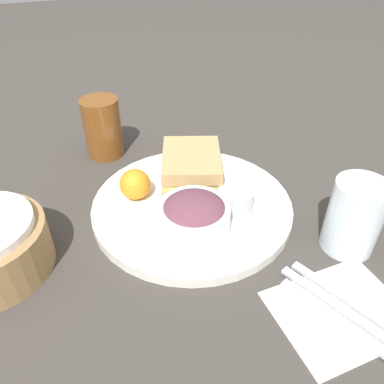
{
  "coord_description": "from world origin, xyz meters",
  "views": [
    {
      "loc": [
        -0.45,
        0.18,
        0.4
      ],
      "look_at": [
        0.0,
        0.0,
        0.04
      ],
      "focal_mm": 35.0,
      "sensor_mm": 36.0,
      "label": 1
    }
  ],
  "objects_px": {
    "fork": "(349,301)",
    "water_glass": "(354,217)",
    "spoon": "(334,318)",
    "drink_glass": "(103,128)",
    "knife": "(341,309)",
    "sandwich": "(191,168)",
    "salad_bowl": "(194,215)",
    "dressing_cup": "(236,199)",
    "plate": "(192,206)"
  },
  "relations": [
    {
      "from": "drink_glass",
      "to": "plate",
      "type": "bearing_deg",
      "value": -158.06
    },
    {
      "from": "sandwich",
      "to": "spoon",
      "type": "bearing_deg",
      "value": -169.72
    },
    {
      "from": "fork",
      "to": "water_glass",
      "type": "distance_m",
      "value": 0.12
    },
    {
      "from": "drink_glass",
      "to": "fork",
      "type": "distance_m",
      "value": 0.53
    },
    {
      "from": "sandwich",
      "to": "knife",
      "type": "distance_m",
      "value": 0.32
    },
    {
      "from": "drink_glass",
      "to": "dressing_cup",
      "type": "bearing_deg",
      "value": -150.69
    },
    {
      "from": "drink_glass",
      "to": "spoon",
      "type": "xyz_separation_m",
      "value": [
        -0.5,
        -0.18,
        -0.05
      ]
    },
    {
      "from": "water_glass",
      "to": "fork",
      "type": "bearing_deg",
      "value": 141.42
    },
    {
      "from": "fork",
      "to": "water_glass",
      "type": "relative_size",
      "value": 1.49
    },
    {
      "from": "dressing_cup",
      "to": "water_glass",
      "type": "distance_m",
      "value": 0.18
    },
    {
      "from": "sandwich",
      "to": "water_glass",
      "type": "distance_m",
      "value": 0.27
    },
    {
      "from": "spoon",
      "to": "water_glass",
      "type": "height_order",
      "value": "water_glass"
    },
    {
      "from": "sandwich",
      "to": "drink_glass",
      "type": "relative_size",
      "value": 1.3
    },
    {
      "from": "sandwich",
      "to": "drink_glass",
      "type": "height_order",
      "value": "drink_glass"
    },
    {
      "from": "sandwich",
      "to": "salad_bowl",
      "type": "height_order",
      "value": "salad_bowl"
    },
    {
      "from": "drink_glass",
      "to": "knife",
      "type": "distance_m",
      "value": 0.53
    },
    {
      "from": "plate",
      "to": "dressing_cup",
      "type": "relative_size",
      "value": 5.66
    },
    {
      "from": "salad_bowl",
      "to": "spoon",
      "type": "distance_m",
      "value": 0.23
    },
    {
      "from": "knife",
      "to": "sandwich",
      "type": "bearing_deg",
      "value": 172.77
    },
    {
      "from": "knife",
      "to": "water_glass",
      "type": "xyz_separation_m",
      "value": [
        0.09,
        -0.09,
        0.05
      ]
    },
    {
      "from": "fork",
      "to": "spoon",
      "type": "relative_size",
      "value": 1.11
    },
    {
      "from": "sandwich",
      "to": "drink_glass",
      "type": "xyz_separation_m",
      "value": [
        0.18,
        0.12,
        0.01
      ]
    },
    {
      "from": "dressing_cup",
      "to": "fork",
      "type": "relative_size",
      "value": 0.35
    },
    {
      "from": "plate",
      "to": "drink_glass",
      "type": "xyz_separation_m",
      "value": [
        0.24,
        0.1,
        0.05
      ]
    },
    {
      "from": "spoon",
      "to": "salad_bowl",
      "type": "bearing_deg",
      "value": -173.45
    },
    {
      "from": "knife",
      "to": "dressing_cup",
      "type": "bearing_deg",
      "value": 169.07
    },
    {
      "from": "dressing_cup",
      "to": "salad_bowl",
      "type": "bearing_deg",
      "value": 106.66
    },
    {
      "from": "knife",
      "to": "spoon",
      "type": "relative_size",
      "value": 1.17
    },
    {
      "from": "spoon",
      "to": "fork",
      "type": "bearing_deg",
      "value": 90.0
    },
    {
      "from": "plate",
      "to": "drink_glass",
      "type": "bearing_deg",
      "value": 21.94
    },
    {
      "from": "dressing_cup",
      "to": "drink_glass",
      "type": "height_order",
      "value": "drink_glass"
    },
    {
      "from": "plate",
      "to": "spoon",
      "type": "relative_size",
      "value": 2.2
    },
    {
      "from": "knife",
      "to": "water_glass",
      "type": "distance_m",
      "value": 0.14
    },
    {
      "from": "salad_bowl",
      "to": "plate",
      "type": "bearing_deg",
      "value": -19.47
    },
    {
      "from": "salad_bowl",
      "to": "spoon",
      "type": "height_order",
      "value": "salad_bowl"
    },
    {
      "from": "drink_glass",
      "to": "water_glass",
      "type": "xyz_separation_m",
      "value": [
        -0.4,
        -0.28,
        -0.0
      ]
    },
    {
      "from": "spoon",
      "to": "sandwich",
      "type": "bearing_deg",
      "value": 169.62
    },
    {
      "from": "salad_bowl",
      "to": "knife",
      "type": "relative_size",
      "value": 0.61
    },
    {
      "from": "plate",
      "to": "spoon",
      "type": "xyz_separation_m",
      "value": [
        -0.26,
        -0.08,
        -0.0
      ]
    },
    {
      "from": "dressing_cup",
      "to": "spoon",
      "type": "bearing_deg",
      "value": -174.78
    },
    {
      "from": "sandwich",
      "to": "water_glass",
      "type": "bearing_deg",
      "value": -143.87
    },
    {
      "from": "salad_bowl",
      "to": "dressing_cup",
      "type": "height_order",
      "value": "salad_bowl"
    },
    {
      "from": "fork",
      "to": "water_glass",
      "type": "height_order",
      "value": "water_glass"
    },
    {
      "from": "salad_bowl",
      "to": "knife",
      "type": "height_order",
      "value": "salad_bowl"
    },
    {
      "from": "fork",
      "to": "knife",
      "type": "distance_m",
      "value": 0.02
    },
    {
      "from": "salad_bowl",
      "to": "dressing_cup",
      "type": "xyz_separation_m",
      "value": [
        0.02,
        -0.08,
        -0.01
      ]
    },
    {
      "from": "fork",
      "to": "spoon",
      "type": "xyz_separation_m",
      "value": [
        -0.01,
        0.03,
        0.0
      ]
    },
    {
      "from": "dressing_cup",
      "to": "spoon",
      "type": "relative_size",
      "value": 0.39
    },
    {
      "from": "drink_glass",
      "to": "knife",
      "type": "bearing_deg",
      "value": -158.72
    },
    {
      "from": "dressing_cup",
      "to": "spoon",
      "type": "xyz_separation_m",
      "value": [
        -0.22,
        -0.02,
        -0.03
      ]
    }
  ]
}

